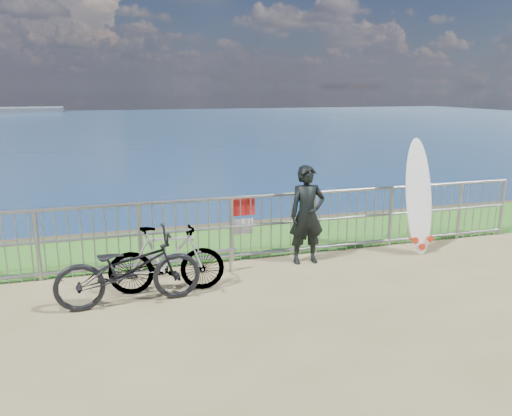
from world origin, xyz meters
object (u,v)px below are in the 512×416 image
object	(u,v)px
bicycle_near	(129,269)
surfer	(307,215)
surfboard	(419,201)
bicycle_far	(167,259)

from	to	relation	value
bicycle_near	surfer	bearing A→B (deg)	-76.60
surfer	surfboard	size ratio (longest dim) A/B	0.81
surfboard	bicycle_near	size ratio (longest dim) A/B	1.05
surfboard	surfer	bearing A→B (deg)	178.30
surfer	surfboard	distance (m)	2.08
surfboard	bicycle_far	bearing A→B (deg)	-173.28
bicycle_near	bicycle_far	bearing A→B (deg)	-66.05
surfboard	bicycle_near	xyz separation A→B (m)	(-4.99, -0.80, -0.43)
surfer	bicycle_near	bearing A→B (deg)	-160.19
bicycle_near	bicycle_far	size ratio (longest dim) A/B	1.18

